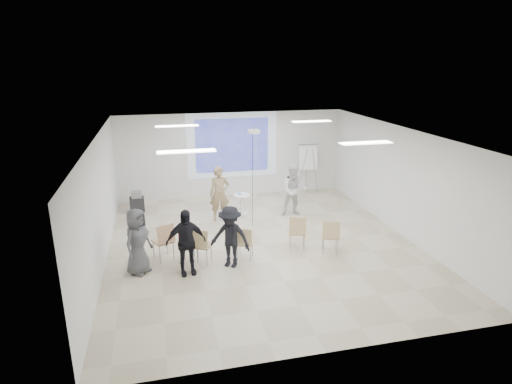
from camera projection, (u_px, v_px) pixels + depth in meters
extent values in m
cube|color=beige|center=(263.00, 247.00, 11.47)|extent=(8.00, 9.00, 0.10)
cube|color=white|center=(263.00, 132.00, 10.54)|extent=(8.00, 9.00, 0.10)
cube|color=silver|center=(232.00, 155.00, 15.23)|extent=(8.00, 0.10, 3.00)
cube|color=silver|center=(98.00, 203.00, 10.12)|extent=(0.10, 9.00, 3.00)
cube|color=silver|center=(404.00, 182.00, 11.89)|extent=(0.10, 9.00, 3.00)
cube|color=silver|center=(232.00, 145.00, 15.07)|extent=(3.20, 0.01, 2.30)
cube|color=#2F3BA1|center=(232.00, 145.00, 15.05)|extent=(2.60, 0.01, 1.90)
cylinder|color=white|center=(242.00, 213.00, 13.76)|extent=(0.46, 0.46, 0.04)
cylinder|color=white|center=(242.00, 204.00, 13.67)|extent=(0.13, 0.13, 0.58)
cylinder|color=white|center=(242.00, 195.00, 13.58)|extent=(0.63, 0.63, 0.04)
cube|color=white|center=(243.00, 195.00, 13.55)|extent=(0.18, 0.13, 0.01)
cube|color=#4292C8|center=(240.00, 194.00, 13.62)|extent=(0.16, 0.20, 0.01)
imported|color=#9A825E|center=(220.00, 190.00, 12.97)|extent=(0.72, 0.51, 1.92)
imported|color=white|center=(294.00, 187.00, 13.38)|extent=(0.98, 0.84, 1.84)
cube|color=silver|center=(224.00, 178.00, 13.15)|extent=(0.04, 0.11, 0.04)
cube|color=silver|center=(287.00, 176.00, 13.48)|extent=(0.05, 0.11, 0.04)
cube|color=tan|center=(163.00, 241.00, 10.54)|extent=(0.60, 0.60, 0.04)
cube|color=tan|center=(166.00, 234.00, 10.30)|extent=(0.45, 0.27, 0.43)
cylinder|color=#909398|center=(160.00, 255.00, 10.37)|extent=(0.03, 0.03, 0.47)
cylinder|color=gray|center=(174.00, 251.00, 10.58)|extent=(0.03, 0.03, 0.47)
cylinder|color=gray|center=(154.00, 249.00, 10.65)|extent=(0.03, 0.03, 0.47)
cylinder|color=gray|center=(167.00, 246.00, 10.86)|extent=(0.03, 0.03, 0.47)
cube|color=tan|center=(188.00, 244.00, 10.42)|extent=(0.49, 0.49, 0.04)
cube|color=tan|center=(190.00, 237.00, 10.16)|extent=(0.44, 0.15, 0.41)
cylinder|color=gray|center=(183.00, 257.00, 10.28)|extent=(0.03, 0.03, 0.46)
cylinder|color=gray|center=(197.00, 254.00, 10.40)|extent=(0.03, 0.03, 0.46)
cylinder|color=gray|center=(180.00, 251.00, 10.59)|extent=(0.03, 0.03, 0.46)
cylinder|color=gray|center=(194.00, 249.00, 10.71)|extent=(0.03, 0.03, 0.46)
cube|color=tan|center=(202.00, 245.00, 10.35)|extent=(0.57, 0.57, 0.04)
cube|color=tan|center=(199.00, 239.00, 10.08)|extent=(0.43, 0.26, 0.41)
cylinder|color=gray|center=(193.00, 257.00, 10.29)|extent=(0.03, 0.03, 0.45)
cylinder|color=#94969C|center=(207.00, 258.00, 10.22)|extent=(0.03, 0.03, 0.45)
cylinder|color=gray|center=(198.00, 250.00, 10.61)|extent=(0.03, 0.03, 0.45)
cylinder|color=#94989C|center=(211.00, 252.00, 10.55)|extent=(0.03, 0.03, 0.45)
cube|color=tan|center=(245.00, 243.00, 10.59)|extent=(0.51, 0.51, 0.04)
cube|color=tan|center=(244.00, 237.00, 10.34)|extent=(0.40, 0.22, 0.38)
cylinder|color=#95989D|center=(238.00, 253.00, 10.52)|extent=(0.03, 0.03, 0.42)
cylinder|color=#93959B|center=(251.00, 254.00, 10.48)|extent=(0.03, 0.03, 0.42)
cylinder|color=gray|center=(240.00, 247.00, 10.83)|extent=(0.03, 0.03, 0.42)
cylinder|color=gray|center=(252.00, 248.00, 10.78)|extent=(0.03, 0.03, 0.42)
cube|color=tan|center=(297.00, 232.00, 11.14)|extent=(0.54, 0.54, 0.04)
cube|color=tan|center=(298.00, 225.00, 10.86)|extent=(0.45, 0.21, 0.42)
cylinder|color=#93969B|center=(290.00, 243.00, 11.05)|extent=(0.03, 0.03, 0.46)
cylinder|color=#92959A|center=(304.00, 243.00, 11.03)|extent=(0.03, 0.03, 0.46)
cylinder|color=gray|center=(290.00, 237.00, 11.39)|extent=(0.03, 0.03, 0.46)
cylinder|color=gray|center=(303.00, 237.00, 11.37)|extent=(0.03, 0.03, 0.46)
cube|color=tan|center=(330.00, 236.00, 10.90)|extent=(0.54, 0.54, 0.04)
cube|color=tan|center=(331.00, 230.00, 10.63)|extent=(0.43, 0.22, 0.41)
cylinder|color=gray|center=(323.00, 247.00, 10.82)|extent=(0.03, 0.03, 0.45)
cylinder|color=#919499|center=(337.00, 247.00, 10.79)|extent=(0.03, 0.03, 0.45)
cylinder|color=gray|center=(323.00, 241.00, 11.15)|extent=(0.03, 0.03, 0.45)
cylinder|color=#97999F|center=(336.00, 242.00, 11.12)|extent=(0.03, 0.03, 0.45)
cube|color=#A41914|center=(188.00, 238.00, 10.14)|extent=(0.47, 0.17, 0.44)
imported|color=black|center=(202.00, 244.00, 10.36)|extent=(0.41, 0.36, 0.03)
imported|color=black|center=(186.00, 238.00, 9.69)|extent=(1.12, 0.76, 1.81)
imported|color=black|center=(230.00, 233.00, 10.06)|extent=(1.27, 1.10, 1.72)
imported|color=#505055|center=(137.00, 238.00, 9.74)|extent=(0.98, 1.03, 1.76)
cylinder|color=#95989D|center=(302.00, 172.00, 15.47)|extent=(0.31, 0.23, 1.70)
cylinder|color=gray|center=(315.00, 171.00, 15.54)|extent=(0.34, 0.18, 1.70)
cylinder|color=gray|center=(306.00, 169.00, 15.80)|extent=(0.06, 0.38, 1.69)
cube|color=white|center=(308.00, 156.00, 15.46)|extent=(0.69, 0.26, 0.95)
cube|color=gray|center=(308.00, 144.00, 15.36)|extent=(0.69, 0.12, 0.07)
cube|color=black|center=(137.00, 204.00, 13.88)|extent=(0.47, 0.38, 0.46)
cube|color=gray|center=(136.00, 195.00, 13.78)|extent=(0.33, 0.29, 0.20)
cylinder|color=black|center=(132.00, 213.00, 13.78)|extent=(0.06, 0.06, 0.05)
cylinder|color=black|center=(144.00, 212.00, 13.87)|extent=(0.06, 0.06, 0.05)
cylinder|color=black|center=(132.00, 210.00, 14.03)|extent=(0.06, 0.06, 0.05)
cylinder|color=black|center=(143.00, 209.00, 14.12)|extent=(0.06, 0.06, 0.05)
cube|color=white|center=(254.00, 131.00, 12.02)|extent=(0.30, 0.25, 0.10)
cylinder|color=gray|center=(254.00, 127.00, 11.99)|extent=(0.04, 0.04, 0.14)
cylinder|color=black|center=(252.00, 181.00, 12.37)|extent=(0.01, 0.01, 2.77)
cylinder|color=white|center=(256.00, 181.00, 12.37)|extent=(0.01, 0.01, 2.77)
cube|color=white|center=(177.00, 126.00, 11.99)|extent=(1.20, 0.30, 0.02)
cube|color=white|center=(312.00, 121.00, 12.86)|extent=(1.20, 0.30, 0.02)
cube|color=white|center=(187.00, 151.00, 8.74)|extent=(1.20, 0.30, 0.02)
cube|color=white|center=(366.00, 143.00, 9.61)|extent=(1.20, 0.30, 0.02)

